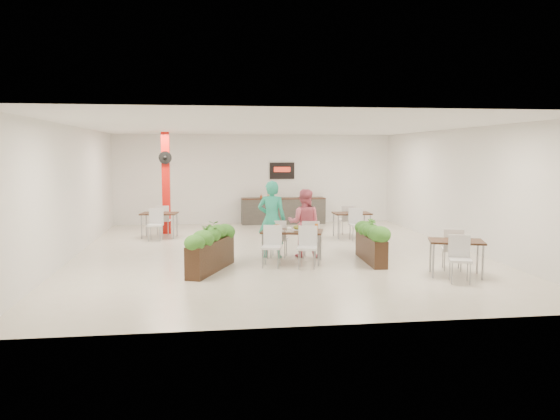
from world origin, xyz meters
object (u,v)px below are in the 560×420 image
object	(u,v)px
main_table	(292,235)
diner_woman	(304,223)
red_column	(166,182)
planter_right	(371,241)
diner_man	(272,219)
side_table_c	(456,247)
planter_left	(211,247)
service_counter	(283,210)
side_table_b	(352,217)
side_table_a	(159,217)

from	to	relation	value
main_table	diner_woman	distance (m)	0.80
red_column	planter_right	size ratio (longest dim) A/B	1.65
diner_woman	planter_right	bearing A→B (deg)	166.03
diner_man	diner_woman	size ratio (longest dim) A/B	1.13
red_column	main_table	xyz separation A→B (m)	(3.20, -5.09, -1.01)
diner_man	side_table_c	bearing A→B (deg)	160.24
planter_left	side_table_c	bearing A→B (deg)	-13.16
diner_man	side_table_c	world-z (taller)	diner_man
service_counter	side_table_c	bearing A→B (deg)	-75.07
diner_man	side_table_c	xyz separation A→B (m)	(3.54, -2.52, -0.33)
planter_right	side_table_c	size ratio (longest dim) A/B	1.16
red_column	side_table_b	distance (m)	5.91
side_table_b	side_table_c	xyz separation A→B (m)	(0.75, -5.38, -0.01)
diner_woman	side_table_c	world-z (taller)	diner_woman
main_table	side_table_a	world-z (taller)	same
red_column	diner_woman	xyz separation A→B (m)	(3.61, -4.44, -0.81)
planter_left	side_table_b	size ratio (longest dim) A/B	1.22
planter_right	side_table_a	world-z (taller)	planter_right
side_table_a	side_table_b	world-z (taller)	same
planter_left	side_table_b	distance (m)	6.00
side_table_c	service_counter	bearing A→B (deg)	123.01
red_column	planter_right	world-z (taller)	red_column
service_counter	planter_right	size ratio (longest dim) A/B	1.55
red_column	side_table_c	bearing A→B (deg)	-47.60
planter_right	side_table_b	bearing A→B (deg)	81.60
main_table	side_table_c	world-z (taller)	same
red_column	main_table	size ratio (longest dim) A/B	1.69
diner_woman	planter_right	distance (m)	1.70
main_table	diner_man	size ratio (longest dim) A/B	1.00
diner_man	planter_left	xyz separation A→B (m)	(-1.49, -1.34, -0.41)
main_table	planter_right	distance (m)	1.87
red_column	service_counter	bearing A→B (deg)	25.00
service_counter	side_table_b	bearing A→B (deg)	-65.00
planter_left	side_table_a	size ratio (longest dim) A/B	1.19
side_table_a	diner_man	bearing A→B (deg)	-43.05
planter_left	side_table_b	xyz separation A→B (m)	(4.28, 4.21, 0.09)
main_table	side_table_a	distance (m)	5.45
service_counter	main_table	xyz separation A→B (m)	(-0.80, -6.95, 0.14)
service_counter	diner_man	world-z (taller)	service_counter
service_counter	planter_right	distance (m)	7.20
service_counter	side_table_a	distance (m)	4.95
side_table_a	side_table_c	bearing A→B (deg)	-35.72
service_counter	main_table	distance (m)	7.00
red_column	side_table_c	world-z (taller)	red_column
service_counter	planter_right	world-z (taller)	service_counter
main_table	diner_woman	bearing A→B (deg)	57.79
service_counter	main_table	bearing A→B (deg)	-96.56
red_column	side_table_b	world-z (taller)	red_column
red_column	diner_man	bearing A→B (deg)	-57.65
side_table_c	planter_left	bearing A→B (deg)	-175.08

